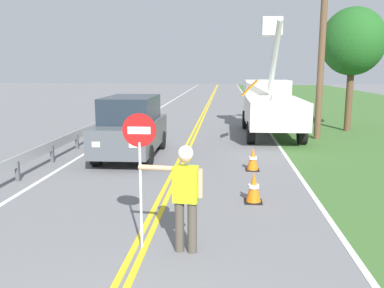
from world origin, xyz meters
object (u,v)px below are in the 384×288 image
traffic_cone_lead (254,188)px  roadside_tree_verge (353,42)px  stop_sign_paddle (140,151)px  flagger_worker (185,192)px  utility_pole_near (322,45)px  traffic_cone_mid (253,159)px  utility_bucket_truck (270,104)px  oncoming_suv_nearest (131,127)px

traffic_cone_lead → roadside_tree_verge: (5.34, 11.44, 3.93)m
stop_sign_paddle → flagger_worker: bearing=-7.4°
traffic_cone_lead → stop_sign_paddle: bearing=-128.7°
utility_pole_near → traffic_cone_mid: size_ratio=10.99×
traffic_cone_mid → flagger_worker: bearing=-104.6°
utility_pole_near → roadside_tree_verge: 3.21m
utility_bucket_truck → oncoming_suv_nearest: (-5.32, -5.40, -0.35)m
utility_bucket_truck → traffic_cone_lead: (-1.41, -10.08, -1.07)m
flagger_worker → traffic_cone_lead: size_ratio=2.61×
stop_sign_paddle → traffic_cone_mid: 6.22m
oncoming_suv_nearest → roadside_tree_verge: roadside_tree_verge is taller
utility_bucket_truck → roadside_tree_verge: bearing=19.1°
stop_sign_paddle → traffic_cone_lead: 3.60m
utility_bucket_truck → stop_sign_paddle: bearing=-105.4°
stop_sign_paddle → roadside_tree_verge: (7.43, 14.04, 2.56)m
utility_bucket_truck → traffic_cone_lead: 10.23m
stop_sign_paddle → roadside_tree_verge: bearing=62.1°
oncoming_suv_nearest → traffic_cone_lead: (3.91, -4.68, -0.72)m
roadside_tree_verge → utility_bucket_truck: bearing=-160.9°
traffic_cone_lead → traffic_cone_mid: (0.18, 3.04, 0.00)m
flagger_worker → traffic_cone_lead: bearing=63.9°
utility_pole_near → traffic_cone_mid: utility_pole_near is taller
stop_sign_paddle → traffic_cone_mid: size_ratio=3.33×
traffic_cone_lead → oncoming_suv_nearest: bearing=129.9°
utility_bucket_truck → traffic_cone_lead: size_ratio=9.74×
traffic_cone_mid → roadside_tree_verge: (5.17, 8.41, 3.93)m
stop_sign_paddle → oncoming_suv_nearest: (-1.83, 7.28, -0.65)m
traffic_cone_mid → roadside_tree_verge: roadside_tree_verge is taller
utility_bucket_truck → oncoming_suv_nearest: utility_bucket_truck is taller
oncoming_suv_nearest → roadside_tree_verge: 11.90m
traffic_cone_lead → utility_pole_near: bearing=69.5°
utility_bucket_truck → traffic_cone_mid: size_ratio=9.74×
utility_pole_near → traffic_cone_mid: 7.65m
stop_sign_paddle → oncoming_suv_nearest: size_ratio=0.50×
flagger_worker → utility_bucket_truck: bearing=77.9°
stop_sign_paddle → traffic_cone_lead: (2.08, 2.60, -1.37)m
flagger_worker → utility_pole_near: bearing=68.1°
oncoming_suv_nearest → traffic_cone_mid: (4.09, -1.65, -0.72)m
flagger_worker → utility_pole_near: size_ratio=0.24×
utility_bucket_truck → roadside_tree_verge: (3.93, 1.36, 2.86)m
traffic_cone_mid → roadside_tree_verge: bearing=58.4°
flagger_worker → utility_pole_near: (4.67, 11.64, 2.98)m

